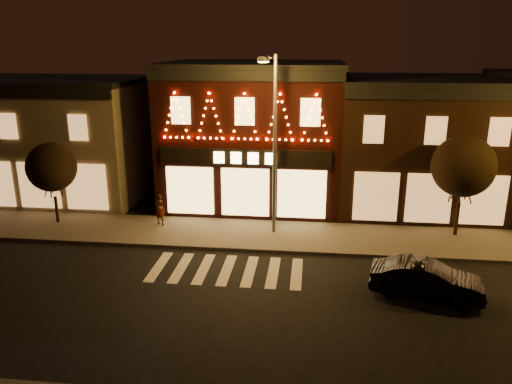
# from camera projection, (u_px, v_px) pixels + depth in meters

# --- Properties ---
(ground) EXTENTS (120.00, 120.00, 0.00)m
(ground) POSITION_uv_depth(u_px,v_px,m) (207.00, 320.00, 17.48)
(ground) COLOR black
(ground) RESTS_ON ground
(sidewalk_far) EXTENTS (44.00, 4.00, 0.15)m
(sidewalk_far) POSITION_uv_depth(u_px,v_px,m) (280.00, 236.00, 24.85)
(sidewalk_far) COLOR #47423D
(sidewalk_far) RESTS_ON ground
(building_left) EXTENTS (12.20, 8.28, 7.30)m
(building_left) POSITION_uv_depth(u_px,v_px,m) (49.00, 137.00, 31.15)
(building_left) COLOR #7D7359
(building_left) RESTS_ON ground
(building_pulp) EXTENTS (10.20, 8.34, 8.30)m
(building_pulp) POSITION_uv_depth(u_px,v_px,m) (254.00, 133.00, 29.56)
(building_pulp) COLOR black
(building_pulp) RESTS_ON ground
(building_right_a) EXTENTS (9.20, 8.28, 7.50)m
(building_right_a) POSITION_uv_depth(u_px,v_px,m) (417.00, 143.00, 28.65)
(building_right_a) COLOR black
(building_right_a) RESTS_ON ground
(streetlamp_mid) EXTENTS (0.79, 1.99, 8.70)m
(streetlamp_mid) POSITION_uv_depth(u_px,v_px,m) (273.00, 133.00, 23.51)
(streetlamp_mid) COLOR #59595E
(streetlamp_mid) RESTS_ON sidewalk_far
(tree_left) EXTENTS (2.56, 2.56, 4.28)m
(tree_left) POSITION_uv_depth(u_px,v_px,m) (52.00, 167.00, 25.73)
(tree_left) COLOR black
(tree_left) RESTS_ON sidewalk_far
(tree_right) EXTENTS (3.01, 3.01, 5.03)m
(tree_right) POSITION_uv_depth(u_px,v_px,m) (463.00, 166.00, 23.79)
(tree_right) COLOR black
(tree_right) RESTS_ON sidewalk_far
(dark_sedan) EXTENTS (4.40, 2.30, 1.38)m
(dark_sedan) POSITION_uv_depth(u_px,v_px,m) (426.00, 280.00, 18.93)
(dark_sedan) COLOR black
(dark_sedan) RESTS_ON ground
(pedestrian) EXTENTS (0.72, 0.61, 1.68)m
(pedestrian) POSITION_uv_depth(u_px,v_px,m) (160.00, 209.00, 25.92)
(pedestrian) COLOR gray
(pedestrian) RESTS_ON sidewalk_far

